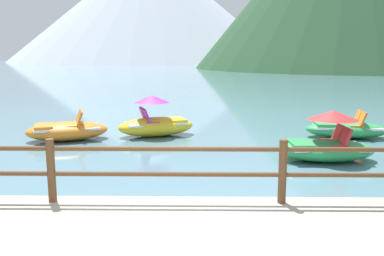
{
  "coord_description": "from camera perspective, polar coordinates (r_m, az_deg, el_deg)",
  "views": [
    {
      "loc": [
        0.47,
        -4.46,
        2.59
      ],
      "look_at": [
        0.32,
        5.0,
        0.9
      ],
      "focal_mm": 39.75,
      "sensor_mm": 36.0,
      "label": 1
    }
  ],
  "objects": [
    {
      "name": "pedal_boat_1",
      "position": [
        10.76,
        17.65,
        -2.08
      ],
      "size": [
        2.34,
        1.33,
        1.22
      ],
      "color": "green",
      "rests_on": "ground"
    },
    {
      "name": "pedal_boat_0",
      "position": [
        13.86,
        20.0,
        -0.15
      ],
      "size": [
        2.56,
        1.32,
        0.84
      ],
      "color": "green",
      "rests_on": "ground"
    },
    {
      "name": "pedal_boat_4",
      "position": [
        13.2,
        -16.45,
        -0.31
      ],
      "size": [
        2.64,
        1.92,
        0.88
      ],
      "color": "orange",
      "rests_on": "ground"
    },
    {
      "name": "ground_plane",
      "position": [
        44.54,
        0.33,
        6.81
      ],
      "size": [
        200.0,
        200.0,
        0.0
      ],
      "primitive_type": "plane",
      "color": "slate"
    },
    {
      "name": "distant_peak",
      "position": [
        122.58,
        -5.7,
        16.11
      ],
      "size": [
        75.57,
        75.57,
        30.83
      ],
      "primitive_type": "cone",
      "color": "#A8B2C1",
      "rests_on": "ground"
    },
    {
      "name": "dock_railing",
      "position": [
        6.24,
        -3.47,
        -4.93
      ],
      "size": [
        23.92,
        0.12,
        0.95
      ],
      "color": "brown",
      "rests_on": "promenade_dock"
    },
    {
      "name": "pedal_boat_3",
      "position": [
        13.32,
        -4.86,
        0.72
      ],
      "size": [
        2.63,
        1.88,
        1.28
      ],
      "color": "yellow",
      "rests_on": "ground"
    }
  ]
}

